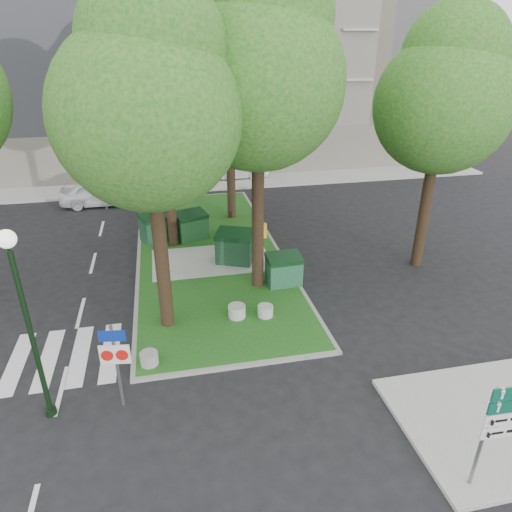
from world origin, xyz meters
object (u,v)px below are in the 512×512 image
object	(u,v)px
tree_median_near_left	(149,97)
car_white	(99,193)
tree_median_near_right	(260,65)
tree_street_right	(446,92)
traffic_sign_pole	(115,355)
dumpster_d	(284,270)
tree_median_mid	(163,87)
litter_bin	(263,231)
bollard_left	(149,358)
bollard_right	(265,311)
dumpster_b	(191,226)
dumpster_c	(235,247)
car_silver	(233,168)
street_lamp	(24,307)
dumpster_a	(157,227)
tree_median_far	(230,48)
bollard_mid	(237,311)

from	to	relation	value
tree_median_near_left	car_white	distance (m)	15.13
tree_median_near_right	tree_street_right	size ratio (longest dim) A/B	1.14
tree_median_near_left	traffic_sign_pole	world-z (taller)	tree_median_near_left
dumpster_d	tree_median_near_left	bearing A→B (deg)	-160.41
tree_median_mid	litter_bin	distance (m)	7.71
bollard_left	bollard_right	world-z (taller)	same
dumpster_b	dumpster_c	distance (m)	3.29
tree_median_near_left	dumpster_d	size ratio (longest dim) A/B	7.70
tree_median_near_right	litter_bin	world-z (taller)	tree_median_near_right
car_white	car_silver	size ratio (longest dim) A/B	0.93
tree_median_near_right	traffic_sign_pole	bearing A→B (deg)	-131.64
dumpster_b	street_lamp	world-z (taller)	street_lamp
dumpster_d	traffic_sign_pole	world-z (taller)	traffic_sign_pole
dumpster_b	traffic_sign_pole	xyz separation A→B (m)	(-2.67, -10.46, 0.86)
car_silver	tree_median_near_left	bearing A→B (deg)	161.89
dumpster_a	dumpster_b	world-z (taller)	dumpster_b
tree_median_near_right	dumpster_a	size ratio (longest dim) A/B	6.71
dumpster_d	bollard_right	size ratio (longest dim) A/B	2.58
dumpster_d	bollard_right	world-z (taller)	dumpster_d
tree_median_near_left	tree_median_far	distance (m)	10.24
tree_street_right	car_white	xyz separation A→B (m)	(-13.94, 10.68, -6.25)
tree_median_near_right	bollard_right	world-z (taller)	tree_median_near_right
dumpster_d	car_white	world-z (taller)	car_white
bollard_left	dumpster_a	bearing A→B (deg)	87.66
dumpster_d	car_silver	size ratio (longest dim) A/B	0.30
tree_median_mid	street_lamp	bearing A→B (deg)	-110.32
bollard_left	street_lamp	world-z (taller)	street_lamp
dumpster_b	tree_street_right	bearing A→B (deg)	-44.84
dumpster_d	dumpster_a	bearing A→B (deg)	128.80
tree_street_right	dumpster_a	size ratio (longest dim) A/B	5.89
tree_street_right	dumpster_d	distance (m)	8.77
bollard_right	street_lamp	xyz separation A→B (m)	(-6.39, -3.17, 2.91)
dumpster_a	car_silver	world-z (taller)	car_silver
tree_median_near_right	dumpster_d	xyz separation A→B (m)	(0.91, -0.18, -7.28)
bollard_right	dumpster_c	bearing A→B (deg)	94.22
street_lamp	traffic_sign_pole	xyz separation A→B (m)	(1.80, -0.05, -1.60)
tree_median_near_right	bollard_right	xyz separation A→B (m)	(-0.29, -2.27, -7.68)
tree_median_near_right	tree_street_right	distance (m)	7.09
tree_median_mid	litter_bin	size ratio (longest dim) A/B	14.59
tree_median_near_right	tree_street_right	bearing A→B (deg)	4.09
tree_street_right	bollard_right	bearing A→B (deg)	-159.23
dumpster_d	dumpster_c	bearing A→B (deg)	121.03
tree_street_right	dumpster_c	bearing A→B (deg)	168.18
tree_median_near_left	dumpster_b	bearing A→B (deg)	79.54
tree_street_right	dumpster_c	distance (m)	9.94
tree_street_right	dumpster_b	size ratio (longest dim) A/B	5.93
tree_median_near_right	bollard_right	size ratio (longest dim) A/B	21.59
dumpster_c	bollard_right	distance (m)	4.40
bollard_mid	car_white	distance (m)	14.47
street_lamp	car_white	bearing A→B (deg)	90.90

